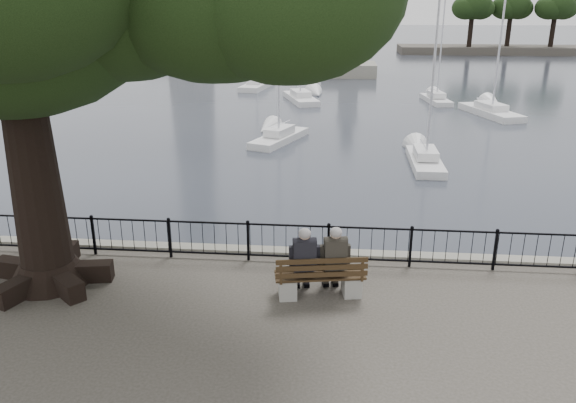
# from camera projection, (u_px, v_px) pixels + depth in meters

# --- Properties ---
(harbor) EXTENTS (260.00, 260.00, 1.20)m
(harbor) POSITION_uv_depth(u_px,v_px,m) (290.00, 271.00, 14.71)
(harbor) COLOR slate
(harbor) RESTS_ON ground
(railing) EXTENTS (22.06, 0.06, 1.00)m
(railing) POSITION_uv_depth(u_px,v_px,m) (288.00, 241.00, 13.89)
(railing) COLOR black
(railing) RESTS_ON ground
(bench) EXTENTS (2.04, 0.92, 1.04)m
(bench) POSITION_uv_depth(u_px,v_px,m) (320.00, 281.00, 12.29)
(bench) COLOR gray
(bench) RESTS_ON ground
(person_left) EXTENTS (0.55, 0.87, 1.65)m
(person_left) POSITION_uv_depth(u_px,v_px,m) (304.00, 263.00, 12.24)
(person_left) COLOR black
(person_left) RESTS_ON ground
(person_right) EXTENTS (0.55, 0.87, 1.65)m
(person_right) POSITION_uv_depth(u_px,v_px,m) (334.00, 262.00, 12.29)
(person_right) COLOR black
(person_right) RESTS_ON ground
(lion_monument) EXTENTS (5.57, 5.57, 8.32)m
(lion_monument) POSITION_uv_depth(u_px,v_px,m) (349.00, 55.00, 58.10)
(lion_monument) COLOR slate
(lion_monument) RESTS_ON ground
(sailboat_b) EXTENTS (2.96, 5.03, 10.16)m
(sailboat_b) POSITION_uv_depth(u_px,v_px,m) (279.00, 136.00, 30.54)
(sailboat_b) COLOR silver
(sailboat_b) RESTS_ON ground
(sailboat_c) EXTENTS (1.36, 4.76, 9.21)m
(sailboat_c) POSITION_uv_depth(u_px,v_px,m) (425.00, 159.00, 26.06)
(sailboat_c) COLOR silver
(sailboat_c) RESTS_ON ground
(sailboat_d) EXTENTS (3.31, 6.14, 9.62)m
(sailboat_d) POSITION_uv_depth(u_px,v_px,m) (490.00, 111.00, 37.74)
(sailboat_d) COLOR silver
(sailboat_d) RESTS_ON ground
(sailboat_f) EXTENTS (3.27, 5.98, 11.29)m
(sailboat_f) POSITION_uv_depth(u_px,v_px,m) (301.00, 97.00, 43.20)
(sailboat_f) COLOR silver
(sailboat_f) RESTS_ON ground
(sailboat_g) EXTENTS (1.92, 4.82, 8.29)m
(sailboat_g) POSITION_uv_depth(u_px,v_px,m) (436.00, 99.00, 42.81)
(sailboat_g) COLOR silver
(sailboat_g) RESTS_ON ground
(sailboat_h) EXTENTS (2.54, 6.36, 14.12)m
(sailboat_h) POSITION_uv_depth(u_px,v_px,m) (257.00, 84.00, 49.98)
(sailboat_h) COLOR silver
(sailboat_h) RESTS_ON ground
(far_shore) EXTENTS (30.00, 8.60, 9.18)m
(far_shore) POSITION_uv_depth(u_px,v_px,m) (507.00, 26.00, 83.13)
(far_shore) COLOR #39352E
(far_shore) RESTS_ON ground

